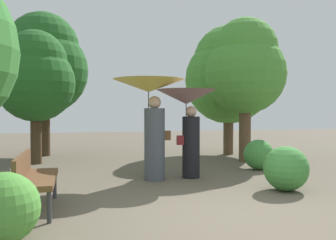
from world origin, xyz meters
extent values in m
plane|color=brown|center=(0.00, 0.00, 0.00)|extent=(40.00, 40.00, 0.00)
cylinder|color=#474C56|center=(-0.41, 2.75, 0.76)|extent=(0.43, 0.43, 1.51)
sphere|color=tan|center=(-0.41, 2.75, 1.63)|extent=(0.27, 0.27, 0.27)
cylinder|color=#333338|center=(-0.54, 2.74, 1.42)|extent=(0.02, 0.02, 0.86)
cone|color=#D8C64C|center=(-0.54, 2.74, 1.98)|extent=(1.48, 1.48, 0.27)
cube|color=brown|center=(-0.14, 2.77, 0.94)|extent=(0.14, 0.10, 0.20)
cylinder|color=black|center=(0.41, 2.83, 0.67)|extent=(0.38, 0.38, 1.33)
sphere|color=tan|center=(0.41, 2.83, 1.44)|extent=(0.24, 0.24, 0.24)
cylinder|color=#333338|center=(0.30, 2.82, 1.24)|extent=(0.02, 0.02, 0.73)
cone|color=gray|center=(0.30, 2.82, 1.76)|extent=(1.30, 1.30, 0.31)
cube|color=maroon|center=(0.16, 2.81, 0.82)|extent=(0.14, 0.10, 0.20)
cylinder|color=#38383D|center=(-2.31, 0.27, 0.22)|extent=(0.06, 0.06, 0.44)
cylinder|color=#38383D|center=(-2.65, 0.27, 0.22)|extent=(0.06, 0.06, 0.44)
cylinder|color=#38383D|center=(-2.34, 1.61, 0.22)|extent=(0.06, 0.06, 0.44)
cylinder|color=#38383D|center=(-2.68, 1.61, 0.22)|extent=(0.06, 0.06, 0.44)
cube|color=brown|center=(-2.50, 0.94, 0.46)|extent=(0.47, 1.51, 0.08)
cube|color=brown|center=(-2.74, 0.93, 0.66)|extent=(0.09, 1.50, 0.35)
cylinder|color=#42301E|center=(-3.12, 5.76, 1.48)|extent=(0.30, 0.30, 2.96)
sphere|color=#235B23|center=(-3.12, 5.76, 2.22)|extent=(2.12, 2.12, 2.12)
sphere|color=#235B23|center=(-3.12, 5.76, 2.81)|extent=(1.70, 1.70, 1.70)
cylinder|color=brown|center=(2.88, 6.51, 1.65)|extent=(0.33, 0.33, 3.30)
sphere|color=#4C9338|center=(2.88, 6.51, 2.48)|extent=(2.90, 2.90, 2.90)
sphere|color=#4C9338|center=(2.88, 6.51, 3.14)|extent=(2.32, 2.32, 2.32)
cylinder|color=brown|center=(2.65, 4.81, 1.68)|extent=(0.34, 0.34, 3.36)
sphere|color=#4C9338|center=(2.65, 4.81, 2.52)|extent=(2.30, 2.30, 2.30)
sphere|color=#4C9338|center=(2.65, 4.81, 3.19)|extent=(1.84, 1.84, 1.84)
cylinder|color=#42301E|center=(-3.09, 7.55, 1.84)|extent=(0.37, 0.37, 3.68)
sphere|color=#235B23|center=(-3.09, 7.55, 2.76)|extent=(2.83, 2.83, 2.83)
sphere|color=#235B23|center=(-3.09, 7.55, 3.49)|extent=(2.26, 2.26, 2.26)
sphere|color=#4C9338|center=(-2.73, -0.38, 0.40)|extent=(0.79, 0.79, 0.79)
sphere|color=#428C3D|center=(1.71, 1.21, 0.41)|extent=(0.81, 0.81, 0.81)
sphere|color=#428C3D|center=(2.36, 3.44, 0.37)|extent=(0.74, 0.74, 0.74)
cylinder|color=gray|center=(1.71, 1.28, 0.34)|extent=(0.12, 0.12, 0.69)
camera|label=1|loc=(-1.89, -4.51, 1.46)|focal=37.82mm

